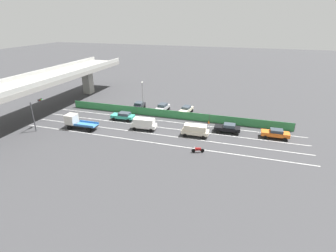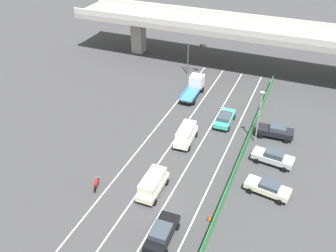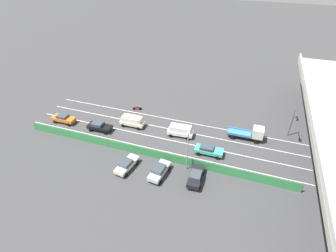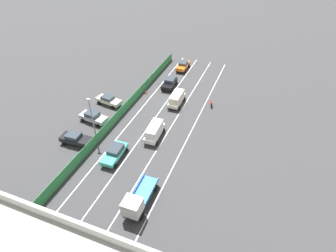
# 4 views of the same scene
# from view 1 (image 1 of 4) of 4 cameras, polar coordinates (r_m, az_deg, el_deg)

# --- Properties ---
(ground_plane) EXTENTS (300.00, 300.00, 0.00)m
(ground_plane) POSITION_cam_1_polar(r_m,az_deg,el_deg) (45.38, 6.80, -2.18)
(ground_plane) COLOR #38383A
(lane_line_left_edge) EXTENTS (0.14, 49.98, 0.01)m
(lane_line_left_edge) POSITION_cam_1_polar(r_m,az_deg,el_deg) (42.86, -3.69, -3.61)
(lane_line_left_edge) COLOR silver
(lane_line_left_edge) RESTS_ON ground
(lane_line_mid_left) EXTENTS (0.14, 49.98, 0.01)m
(lane_line_mid_left) POSITION_cam_1_polar(r_m,az_deg,el_deg) (45.59, -2.24, -1.90)
(lane_line_mid_left) COLOR silver
(lane_line_mid_left) RESTS_ON ground
(lane_line_mid_right) EXTENTS (0.14, 49.98, 0.01)m
(lane_line_mid_right) POSITION_cam_1_polar(r_m,az_deg,el_deg) (48.38, -0.97, -0.38)
(lane_line_mid_right) COLOR silver
(lane_line_mid_right) RESTS_ON ground
(lane_line_right_edge) EXTENTS (0.14, 49.98, 0.01)m
(lane_line_right_edge) POSITION_cam_1_polar(r_m,az_deg,el_deg) (51.23, 0.17, 0.98)
(lane_line_right_edge) COLOR silver
(lane_line_right_edge) RESTS_ON ground
(elevated_overpass) EXTENTS (57.68, 8.46, 8.16)m
(elevated_overpass) POSITION_cam_1_polar(r_m,az_deg,el_deg) (59.10, -27.53, 7.96)
(elevated_overpass) COLOR gray
(elevated_overpass) RESTS_ON ground
(green_fence) EXTENTS (0.10, 46.08, 1.62)m
(green_fence) POSITION_cam_1_polar(r_m,az_deg,el_deg) (52.79, 0.84, 2.58)
(green_fence) COLOR #338447
(green_fence) RESTS_ON ground
(car_van_white) EXTENTS (2.19, 4.67, 2.13)m
(car_van_white) POSITION_cam_1_polar(r_m,az_deg,el_deg) (47.39, -5.32, 0.59)
(car_van_white) COLOR silver
(car_van_white) RESTS_ON ground
(car_sedan_black) EXTENTS (2.18, 4.57, 1.62)m
(car_sedan_black) POSITION_cam_1_polar(r_m,az_deg,el_deg) (47.30, 13.00, -0.37)
(car_sedan_black) COLOR black
(car_sedan_black) RESTS_ON ground
(car_taxi_teal) EXTENTS (2.12, 4.63, 1.57)m
(car_taxi_teal) POSITION_cam_1_polar(r_m,az_deg,el_deg) (52.59, -9.82, 2.25)
(car_taxi_teal) COLOR teal
(car_taxi_teal) RESTS_ON ground
(car_van_cream) EXTENTS (2.10, 4.64, 2.06)m
(car_van_cream) POSITION_cam_1_polar(r_m,az_deg,el_deg) (44.79, 6.02, -0.83)
(car_van_cream) COLOR beige
(car_van_cream) RESTS_ON ground
(car_taxi_orange) EXTENTS (2.02, 4.57, 1.62)m
(car_taxi_orange) POSITION_cam_1_polar(r_m,az_deg,el_deg) (47.52, 22.55, -1.48)
(car_taxi_orange) COLOR orange
(car_taxi_orange) RESTS_ON ground
(flatbed_truck_blue) EXTENTS (2.31, 6.02, 2.58)m
(flatbed_truck_blue) POSITION_cam_1_polar(r_m,az_deg,el_deg) (50.67, -19.57, 0.95)
(flatbed_truck_blue) COLOR black
(flatbed_truck_blue) RESTS_ON ground
(motorcycle) EXTENTS (0.82, 1.88, 0.93)m
(motorcycle) POSITION_cam_1_polar(r_m,az_deg,el_deg) (39.77, 6.60, -5.21)
(motorcycle) COLOR black
(motorcycle) RESTS_ON ground
(parked_sedan_cream) EXTENTS (4.71, 2.45, 1.55)m
(parked_sedan_cream) POSITION_cam_1_polar(r_m,az_deg,el_deg) (55.63, 4.02, 3.66)
(parked_sedan_cream) COLOR beige
(parked_sedan_cream) RESTS_ON ground
(parked_wagon_silver) EXTENTS (4.71, 2.37, 1.70)m
(parked_wagon_silver) POSITION_cam_1_polar(r_m,az_deg,el_deg) (56.65, -1.21, 4.14)
(parked_wagon_silver) COLOR #B2B5B7
(parked_wagon_silver) RESTS_ON ground
(parked_sedan_dark) EXTENTS (4.62, 2.20, 1.69)m
(parked_sedan_dark) POSITION_cam_1_polar(r_m,az_deg,el_deg) (57.96, -6.49, 4.42)
(parked_sedan_dark) COLOR black
(parked_sedan_dark) RESTS_ON ground
(traffic_light) EXTENTS (2.96, 0.45, 5.47)m
(traffic_light) POSITION_cam_1_polar(r_m,az_deg,el_deg) (52.12, -27.07, 3.29)
(traffic_light) COLOR #47474C
(traffic_light) RESTS_ON ground
(street_lamp) EXTENTS (0.60, 0.36, 6.95)m
(street_lamp) POSITION_cam_1_polar(r_m,az_deg,el_deg) (54.47, -5.62, 6.90)
(street_lamp) COLOR gray
(street_lamp) RESTS_ON ground
(traffic_cone) EXTENTS (0.47, 0.47, 0.69)m
(traffic_cone) POSITION_cam_1_polar(r_m,az_deg,el_deg) (50.83, 8.94, 0.90)
(traffic_cone) COLOR orange
(traffic_cone) RESTS_ON ground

